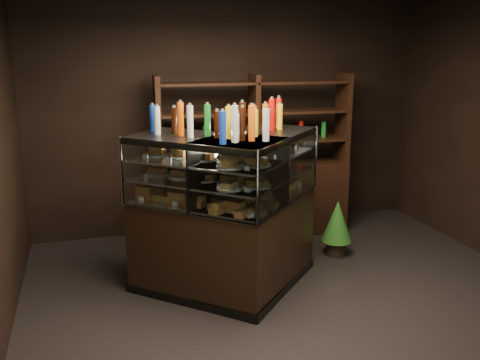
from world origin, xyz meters
The scene contains 7 objects.
ground centered at (0.00, 0.00, 0.00)m, with size 5.00×5.00×0.00m, color black.
room_shell centered at (0.00, 0.00, 1.94)m, with size 5.02×5.02×3.01m.
display_case centered at (-0.50, 0.67, 0.51)m, with size 2.01×1.51×1.54m.
food_display centered at (-0.50, 0.66, 1.16)m, with size 1.57×1.03×0.47m.
bottles_top centered at (-0.50, 0.67, 1.67)m, with size 1.39×0.89×0.30m.
potted_conifer centered at (0.88, 1.16, 0.42)m, with size 0.34×0.34×0.73m.
back_shelving centered at (0.17, 2.05, 0.61)m, with size 2.37×0.54×2.00m.
Camera 1 is at (-1.79, -4.01, 2.37)m, focal length 40.00 mm.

